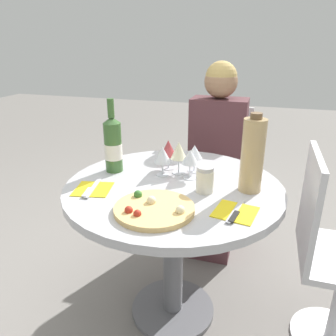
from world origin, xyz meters
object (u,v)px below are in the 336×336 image
pizza_large (155,209)px  wine_bottle (113,145)px  seated_diner (215,167)px  tall_carafe (252,155)px  dining_table (173,211)px  chair_behind_diner (217,175)px  chair_empty_side (332,258)px

pizza_large → wine_bottle: wine_bottle is taller
seated_diner → tall_carafe: 0.78m
seated_diner → dining_table: bearing=83.7°
tall_carafe → pizza_large: bearing=-137.7°
dining_table → wine_bottle: (-0.32, 0.07, 0.27)m
chair_behind_diner → chair_empty_side: same height
seated_diner → wine_bottle: bearing=57.4°
seated_diner → wine_bottle: size_ratio=3.45×
chair_behind_diner → chair_empty_side: size_ratio=1.00×
seated_diner → pizza_large: seated_diner is taller
tall_carafe → chair_empty_side: bearing=2.4°
dining_table → wine_bottle: wine_bottle is taller
dining_table → chair_empty_side: chair_empty_side is taller
dining_table → chair_behind_diner: 0.85m
seated_diner → chair_empty_side: seated_diner is taller
chair_empty_side → wine_bottle: bearing=-91.2°
dining_table → tall_carafe: bearing=6.0°
chair_behind_diner → chair_empty_side: 1.00m
seated_diner → chair_empty_side: 0.91m
chair_empty_side → wine_bottle: 1.11m
dining_table → wine_bottle: size_ratio=2.75×
chair_behind_diner → pizza_large: bearing=86.1°
seated_diner → pizza_large: 0.98m
dining_table → tall_carafe: (0.33, 0.03, 0.29)m
dining_table → pizza_large: (0.00, -0.26, 0.15)m
chair_empty_side → wine_bottle: (-1.02, 0.02, 0.41)m
chair_behind_diner → dining_table: bearing=84.8°
chair_behind_diner → chair_empty_side: bearing=128.6°
pizza_large → chair_behind_diner: bearing=86.1°
chair_behind_diner → wine_bottle: bearing=62.4°
pizza_large → wine_bottle: (-0.32, 0.33, 0.12)m
chair_behind_diner → wine_bottle: wine_bottle is taller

